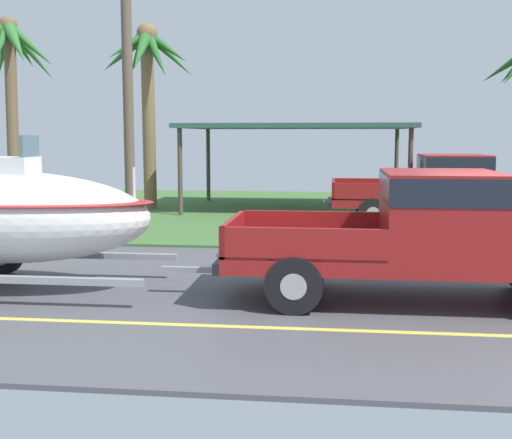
% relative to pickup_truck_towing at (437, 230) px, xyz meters
% --- Properties ---
extents(ground, '(36.00, 22.00, 0.11)m').
position_rel_pickup_truck_towing_xyz_m(ground, '(1.17, 8.52, -1.06)').
color(ground, '#4C4C51').
extents(pickup_truck_towing, '(5.61, 2.15, 1.90)m').
position_rel_pickup_truck_towing_xyz_m(pickup_truck_towing, '(0.00, 0.00, 0.00)').
color(pickup_truck_towing, maroon).
rests_on(pickup_truck_towing, ground).
extents(parked_pickup_background, '(5.88, 2.05, 1.90)m').
position_rel_pickup_truck_towing_xyz_m(parked_pickup_background, '(1.61, 8.50, -0.00)').
color(parked_pickup_background, maroon).
rests_on(parked_pickup_background, ground).
extents(carport_awning, '(7.17, 4.90, 2.77)m').
position_rel_pickup_truck_towing_xyz_m(carport_awning, '(-2.72, 11.70, 1.59)').
color(carport_awning, '#4C4238').
rests_on(carport_awning, ground).
extents(palm_tree_near_left, '(2.91, 3.45, 5.71)m').
position_rel_pickup_truck_towing_xyz_m(palm_tree_near_left, '(-10.60, 8.29, 3.36)').
color(palm_tree_near_left, brown).
rests_on(palm_tree_near_left, ground).
extents(palm_tree_near_right, '(3.04, 3.16, 5.91)m').
position_rel_pickup_truck_towing_xyz_m(palm_tree_near_right, '(-7.46, 11.07, 3.38)').
color(palm_tree_near_right, brown).
rests_on(palm_tree_near_right, ground).
extents(utility_pole, '(0.24, 1.80, 8.32)m').
position_rel_pickup_truck_towing_xyz_m(utility_pole, '(-6.26, 5.31, 3.26)').
color(utility_pole, brown).
rests_on(utility_pole, ground).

